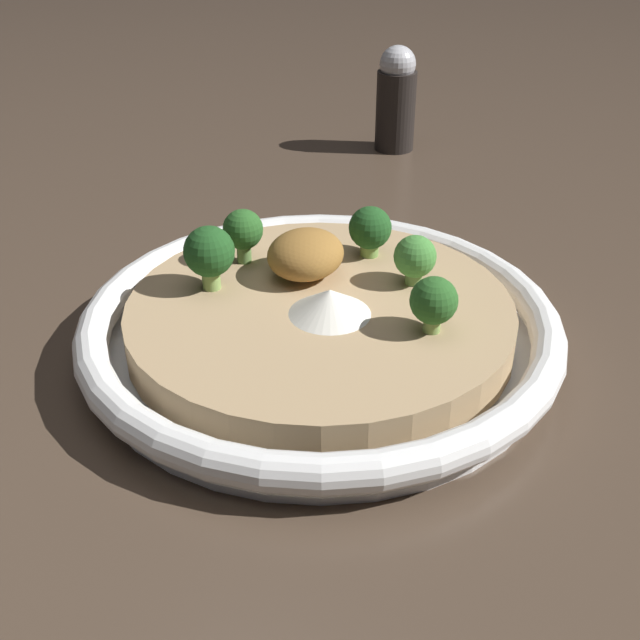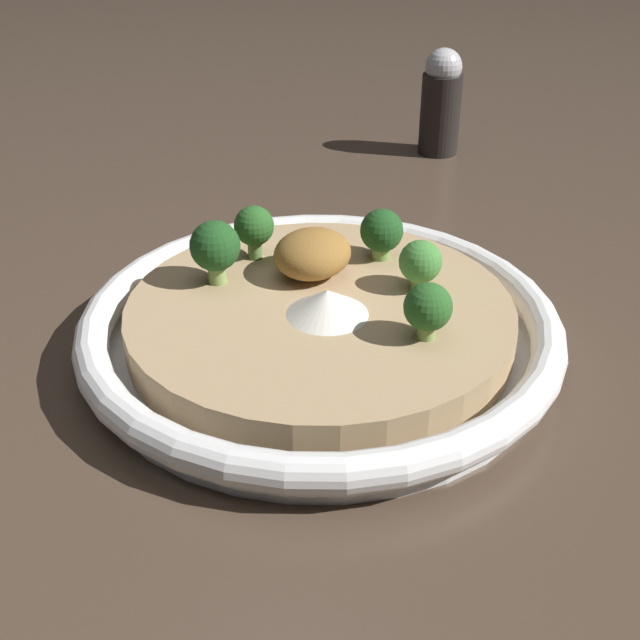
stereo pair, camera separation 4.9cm
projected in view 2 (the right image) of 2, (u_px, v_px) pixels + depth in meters
ground_plane at (320, 349)px, 0.50m from camera, size 6.00×6.00×0.00m
risotto_bowl at (320, 325)px, 0.49m from camera, size 0.30×0.30×0.03m
cheese_sprinkle at (327, 302)px, 0.47m from camera, size 0.05×0.05×0.02m
crispy_onion_garnish at (312, 254)px, 0.51m from camera, size 0.05×0.05×0.03m
broccoli_right at (420, 263)px, 0.49m from camera, size 0.03×0.03×0.03m
broccoli_back_left at (215, 248)px, 0.50m from camera, size 0.03×0.03×0.04m
broccoli_front_right at (428, 308)px, 0.44m from camera, size 0.03×0.03×0.03m
broccoli_back at (254, 227)px, 0.53m from camera, size 0.03×0.03×0.04m
broccoli_back_right at (382, 232)px, 0.53m from camera, size 0.03×0.03×0.03m
pepper_shaker at (441, 102)px, 0.79m from camera, size 0.04×0.04×0.10m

